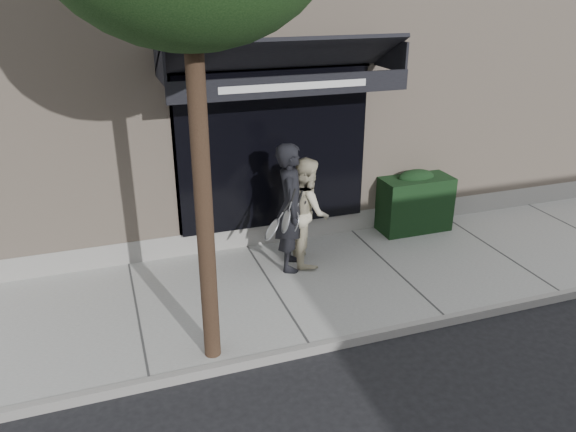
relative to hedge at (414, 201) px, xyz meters
name	(u,v)px	position (x,y,z in m)	size (l,w,h in m)	color
ground	(391,273)	(-1.10, -1.25, -0.66)	(80.00, 80.00, 0.00)	black
sidewalk	(391,270)	(-1.10, -1.25, -0.60)	(20.00, 3.00, 0.12)	gray
curb	(446,320)	(-1.10, -2.80, -0.59)	(20.00, 0.10, 0.14)	gray
building_facade	(290,61)	(-1.11, 3.71, 2.08)	(14.30, 8.04, 5.64)	#BCA58F
hedge	(414,201)	(0.00, 0.00, 0.00)	(1.30, 0.70, 1.14)	black
pedestrian_front	(291,207)	(-2.62, -0.69, 0.48)	(0.89, 0.96, 2.05)	black
pedestrian_back	(306,211)	(-2.32, -0.57, 0.34)	(0.80, 0.92, 1.75)	beige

